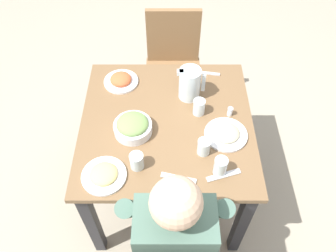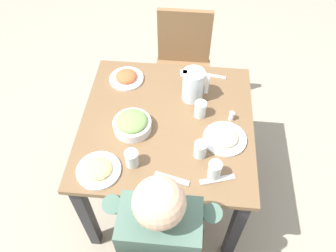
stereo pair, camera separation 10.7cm
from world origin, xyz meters
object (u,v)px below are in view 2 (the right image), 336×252
Objects in this scene: dining_table at (167,135)px; plate_beans at (225,138)px; plate_rice_curry at (126,77)px; plate_fries at (98,169)px; water_glass_near_right at (200,149)px; water_glass_far_left at (132,158)px; water_glass_far_right at (215,170)px; salad_bowl at (132,124)px; diner_near at (163,227)px; water_pitcher at (193,85)px; chair_far at (183,64)px; salt_shaker at (231,116)px; water_glass_by_pitcher at (200,109)px.

plate_beans reaches higher than dining_table.
plate_fries is (-0.03, -0.64, -0.00)m from plate_rice_curry.
water_glass_near_right is at bearing -139.93° from plate_beans.
dining_table is 0.35m from plate_beans.
water_glass_far_left is 0.87× the size of water_glass_far_right.
salad_bowl is 0.48m from plate_beans.
plate_rice_curry is 0.64m from plate_fries.
plate_rice_curry is at bearing 87.71° from plate_fries.
plate_fries is at bearing -163.61° from water_glass_near_right.
plate_fries is (-0.30, -0.34, 0.13)m from dining_table.
diner_near reaches higher than water_glass_far_right.
diner_near is 0.91m from plate_rice_curry.
diner_near reaches higher than plate_rice_curry.
water_glass_far_right is 0.14m from water_glass_near_right.
water_glass_far_left reaches higher than dining_table.
water_glass_near_right is at bearing -81.88° from water_pitcher.
diner_near is 5.42× the size of plate_fries.
plate_beans is at bearing 76.10° from water_glass_far_right.
chair_far is (0.04, 0.75, -0.12)m from dining_table.
plate_fries is (-0.33, 0.21, 0.11)m from diner_near.
water_pitcher is 0.94× the size of plate_rice_curry.
dining_table is 0.55m from diner_near.
water_glass_far_right reaches higher than plate_fries.
salt_shaker is (0.30, -0.70, 0.27)m from chair_far.
water_glass_near_right reaches higher than salt_shaker.
water_glass_far_right is 1.15× the size of water_glass_near_right.
chair_far is at bearing 112.92° from salt_shaker.
water_glass_far_right reaches higher than plate_beans.
water_glass_by_pitcher reaches higher than plate_beans.
plate_fries is 0.55m from water_glass_far_right.
salad_bowl is at bearing -159.75° from dining_table.
water_glass_near_right is (0.48, 0.14, 0.03)m from plate_fries.
water_glass_near_right is (0.14, -0.95, 0.28)m from chair_far.
water_glass_near_right is (-0.07, 0.12, -0.01)m from water_glass_far_right.
plate_beans is (0.48, -0.03, -0.03)m from salad_bowl.
plate_beans is 1.04× the size of plate_fries.
chair_far is 0.81m from salt_shaker.
plate_rice_curry is 2.16× the size of water_glass_by_pitcher.
chair_far is at bearing 101.04° from water_glass_far_right.
water_pitcher is at bearing -15.32° from plate_rice_curry.
water_pitcher is at bearing 103.88° from water_glass_far_right.
chair_far is 8.50× the size of water_glass_far_right.
plate_rice_curry is at bearing 157.48° from salt_shaker.
chair_far reaches higher than salt_shaker.
water_pitcher is 0.40m from water_glass_near_right.
water_glass_by_pitcher is (0.35, 0.13, 0.00)m from salad_bowl.
water_glass_by_pitcher is 1.73× the size of salt_shaker.
salt_shaker is at bearing 31.19° from plate_fries.
plate_beans is 0.16m from water_glass_near_right.
plate_fries is 2.43× the size of water_glass_far_left.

